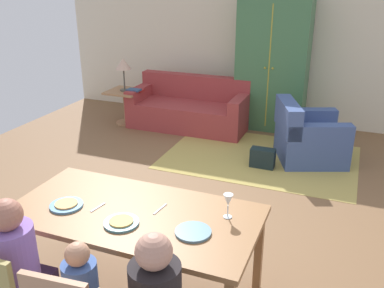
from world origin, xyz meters
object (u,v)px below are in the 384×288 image
Objects in this scene: table_lamp at (123,65)px; book_lower at (137,90)px; plate_near_child at (121,223)px; plate_near_woman at (193,232)px; side_table at (126,102)px; handbag at (263,158)px; armoire at (273,65)px; armchair at (307,138)px; person_man at (21,276)px; book_upper at (134,90)px; couch at (190,109)px; dining_table at (134,220)px; plate_near_man at (66,205)px; wine_glass at (228,201)px.

table_lamp is 0.46m from book_lower.
plate_near_child and plate_near_woman have the same top height.
side_table is 1.81× the size of handbag.
armoire reaches higher than book_lower.
armoire is (-0.76, 1.15, 0.73)m from armchair.
person_man is 4.61m from side_table.
book_upper is (-2.11, -0.77, -0.43)m from armoire.
plate_near_woman is 0.13× the size of couch.
plate_near_woman is at bearing -11.07° from dining_table.
person_man reaches higher than couch.
couch is 0.92× the size of armoire.
plate_near_child is 1.00× the size of plate_near_woman.
person_man is at bearing -68.74° from table_lamp.
book_lower is (-2.86, 0.46, 0.28)m from armchair.
plate_near_woman is 4.50m from armoire.
person_man reaches higher than handbag.
armchair is at bearing -7.37° from book_upper.
side_table is (-2.18, 3.65, -0.31)m from dining_table.
person_man is at bearing -109.83° from armchair.
dining_table is 4.26m from side_table.
dining_table is 8.45× the size of book_upper.
couch reaches higher than side_table.
couch is at bearing 142.35° from handbag.
dining_table is at bearing 13.21° from plate_near_man.
plate_near_man and plate_near_woman have the same top height.
table_lamp is (0.00, 0.00, 0.63)m from side_table.
couch reaches higher than plate_near_child.
book_lower is (-0.86, -0.22, 0.29)m from couch.
plate_near_man is at bearing -81.46° from couch.
plate_near_woman is (1.02, 0.02, 0.00)m from plate_near_man.
dining_table is at bearing -97.99° from handbag.
plate_near_woman is at bearing -96.42° from armchair.
plate_near_woman reaches higher than handbag.
person_man is (-0.00, -0.53, -0.26)m from plate_near_man.
armchair is 3.47× the size of handbag.
book_upper is (-0.87, -0.31, 0.32)m from couch.
person_man is 4.13m from armchair.
armchair reaches higher than book_lower.
armoire is at bearing 81.97° from plate_near_man.
dining_table is 7.43× the size of plate_near_child.
table_lamp is at bearing 111.26° from person_man.
plate_near_man is 0.46× the size of table_lamp.
plate_near_child is 0.46× the size of table_lamp.
wine_glass reaches higher than dining_table.
wine_glass is 4.34m from book_upper.
side_table is at bearing 160.70° from handbag.
plate_near_child is 4.27m from book_upper.
plate_near_man is at bearing -165.74° from wine_glass.
table_lamp is 2.86m from handbag.
handbag is (2.36, -0.94, -0.46)m from book_lower.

